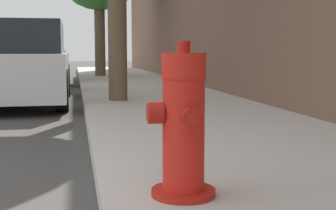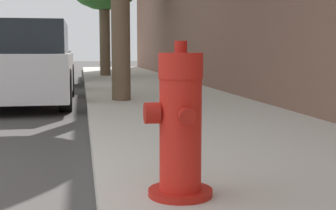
% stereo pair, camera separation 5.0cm
% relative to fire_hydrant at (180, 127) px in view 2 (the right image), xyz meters
% --- Properties ---
extents(sidewalk_slab, '(2.62, 40.00, 0.16)m').
position_rel_fire_hydrant_xyz_m(sidewalk_slab, '(0.87, 0.37, -0.45)').
color(sidewalk_slab, beige).
rests_on(sidewalk_slab, ground_plane).
extents(fire_hydrant, '(0.37, 0.36, 0.83)m').
position_rel_fire_hydrant_xyz_m(fire_hydrant, '(0.00, 0.00, 0.00)').
color(fire_hydrant, red).
rests_on(fire_hydrant, sidewalk_slab).
extents(parked_car_near, '(1.87, 3.85, 1.42)m').
position_rel_fire_hydrant_xyz_m(parked_car_near, '(-1.60, 6.08, 0.16)').
color(parked_car_near, silver).
rests_on(parked_car_near, ground_plane).
extents(parked_car_mid, '(1.83, 3.83, 1.45)m').
position_rel_fire_hydrant_xyz_m(parked_car_mid, '(-1.72, 11.27, 0.18)').
color(parked_car_mid, '#B7B7BC').
rests_on(parked_car_mid, ground_plane).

